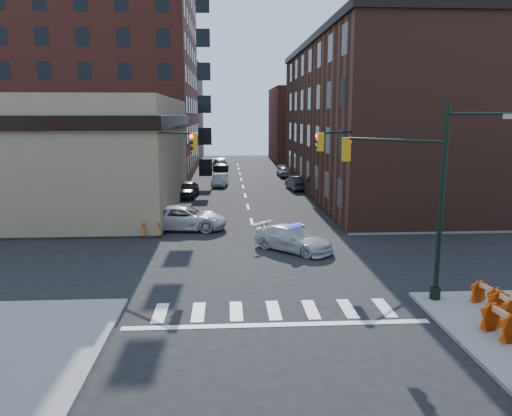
{
  "coord_description": "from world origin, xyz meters",
  "views": [
    {
      "loc": [
        -1.85,
        -25.55,
        7.72
      ],
      "look_at": [
        -0.07,
        3.74,
        2.2
      ],
      "focal_mm": 35.0,
      "sensor_mm": 36.0,
      "label": 1
    }
  ],
  "objects": [
    {
      "name": "apartment_block",
      "position": [
        -18.5,
        40.0,
        12.0
      ],
      "size": [
        25.0,
        25.0,
        24.0
      ],
      "primitive_type": "cube",
      "color": "maroon",
      "rests_on": "ground"
    },
    {
      "name": "parked_car_enear",
      "position": [
        5.5,
        25.35,
        0.73
      ],
      "size": [
        2.08,
        4.58,
        1.46
      ],
      "primitive_type": "imported",
      "rotation": [
        0.0,
        0.0,
        3.27
      ],
      "color": "black",
      "rests_on": "ground"
    },
    {
      "name": "barricade_se_d",
      "position": [
        7.53,
        -10.0,
        0.65
      ],
      "size": [
        0.87,
        1.41,
        0.99
      ],
      "primitive_type": null,
      "rotation": [
        0.0,
        0.0,
        1.74
      ],
      "color": "#E24F0A",
      "rests_on": "sidewalk_se"
    },
    {
      "name": "pedestrian_b",
      "position": [
        -9.61,
        8.56,
        1.1
      ],
      "size": [
        1.04,
        0.88,
        1.89
      ],
      "primitive_type": "imported",
      "rotation": [
        0.0,
        0.0,
        0.19
      ],
      "color": "black",
      "rests_on": "sidewalk_nw"
    },
    {
      "name": "ground",
      "position": [
        0.0,
        0.0,
        0.0
      ],
      "size": [
        140.0,
        140.0,
        0.0
      ],
      "primitive_type": "plane",
      "color": "black",
      "rests_on": "ground"
    },
    {
      "name": "parked_car_wfar",
      "position": [
        -2.5,
        28.52,
        0.67
      ],
      "size": [
        1.91,
        4.19,
        1.33
      ],
      "primitive_type": "imported",
      "rotation": [
        0.0,
        0.0,
        -0.13
      ],
      "color": "gray",
      "rests_on": "ground"
    },
    {
      "name": "commercial_row_ne",
      "position": [
        13.0,
        22.5,
        7.0
      ],
      "size": [
        14.0,
        34.0,
        14.0
      ],
      "primitive_type": "cube",
      "color": "#48271D",
      "rests_on": "ground"
    },
    {
      "name": "barrel_bank",
      "position": [
        -5.5,
        8.14,
        0.48
      ],
      "size": [
        0.68,
        0.68,
        0.95
      ],
      "primitive_type": "cylinder",
      "rotation": [
        0.0,
        0.0,
        -0.34
      ],
      "color": "red",
      "rests_on": "ground"
    },
    {
      "name": "tree_ne_near",
      "position": [
        7.5,
        26.0,
        3.49
      ],
      "size": [
        3.0,
        3.0,
        4.85
      ],
      "color": "black",
      "rests_on": "sidewalk_ne"
    },
    {
      "name": "police_car",
      "position": [
        1.98,
        2.03,
        0.71
      ],
      "size": [
        4.87,
        4.8,
        1.41
      ],
      "primitive_type": "imported",
      "rotation": [
        0.0,
        0.0,
        0.8
      ],
      "color": "silver",
      "rests_on": "ground"
    },
    {
      "name": "bank_building",
      "position": [
        -17.0,
        16.5,
        4.5
      ],
      "size": [
        22.0,
        22.0,
        9.0
      ],
      "primitive_type": "cube",
      "color": "#8E7B5D",
      "rests_on": "ground"
    },
    {
      "name": "filler_nw",
      "position": [
        -16.0,
        62.0,
        8.0
      ],
      "size": [
        20.0,
        18.0,
        16.0
      ],
      "primitive_type": "cube",
      "color": "#51443C",
      "rests_on": "ground"
    },
    {
      "name": "signal_pole_ne",
      "position": [
        5.84,
        5.35,
        4.34
      ],
      "size": [
        3.67,
        3.58,
        8.0
      ],
      "rotation": [
        0.0,
        0.0,
        -2.36
      ],
      "color": "black",
      "rests_on": "sidewalk_ne"
    },
    {
      "name": "tree_ne_far",
      "position": [
        7.5,
        34.0,
        3.49
      ],
      "size": [
        3.0,
        3.0,
        4.85
      ],
      "color": "black",
      "rests_on": "sidewalk_ne"
    },
    {
      "name": "parked_car_wnear",
      "position": [
        -5.5,
        21.34,
        0.77
      ],
      "size": [
        2.26,
        4.66,
        1.53
      ],
      "primitive_type": "imported",
      "rotation": [
        0.0,
        0.0,
        -0.1
      ],
      "color": "black",
      "rests_on": "ground"
    },
    {
      "name": "sidewalk_nw",
      "position": [
        -23.0,
        32.75,
        0.07
      ],
      "size": [
        34.0,
        54.5,
        0.15
      ],
      "primitive_type": "cube",
      "color": "gray",
      "rests_on": "ground"
    },
    {
      "name": "barricade_nw_a",
      "position": [
        -6.61,
        5.7,
        0.65
      ],
      "size": [
        1.4,
        0.84,
        0.99
      ],
      "primitive_type": null,
      "rotation": [
        0.0,
        0.0,
        0.14
      ],
      "color": "orange",
      "rests_on": "sidewalk_nw"
    },
    {
      "name": "sidewalk_ne",
      "position": [
        23.0,
        32.75,
        0.07
      ],
      "size": [
        34.0,
        54.5,
        0.15
      ],
      "primitive_type": "cube",
      "color": "gray",
      "rests_on": "ground"
    },
    {
      "name": "barrel_road",
      "position": [
        2.75,
        4.49,
        0.48
      ],
      "size": [
        0.62,
        0.62,
        0.96
      ],
      "primitive_type": "cylinder",
      "rotation": [
        0.0,
        0.0,
        0.18
      ],
      "color": "#D05309",
      "rests_on": "ground"
    },
    {
      "name": "barricade_se_a",
      "position": [
        8.5,
        -7.22,
        0.58
      ],
      "size": [
        0.84,
        1.26,
        0.87
      ],
      "primitive_type": null,
      "rotation": [
        0.0,
        0.0,
        1.82
      ],
      "color": "#DB580A",
      "rests_on": "sidewalk_se"
    },
    {
      "name": "signal_pole_se",
      "position": [
        6.04,
        -5.52,
        4.61
      ],
      "size": [
        5.4,
        5.27,
        8.0
      ],
      "rotation": [
        0.0,
        0.0,
        2.36
      ],
      "color": "black",
      "rests_on": "sidewalk_se"
    },
    {
      "name": "barricade_se_b",
      "position": [
        8.5,
        -8.58,
        0.61
      ],
      "size": [
        0.63,
        1.23,
        0.91
      ],
      "primitive_type": null,
      "rotation": [
        0.0,
        0.0,
        1.55
      ],
      "color": "orange",
      "rests_on": "sidewalk_se"
    },
    {
      "name": "pickup",
      "position": [
        -4.71,
        7.81,
        0.8
      ],
      "size": [
        6.02,
        3.24,
        1.61
      ],
      "primitive_type": "imported",
      "rotation": [
        0.0,
        0.0,
        1.47
      ],
      "color": "silver",
      "rests_on": "ground"
    },
    {
      "name": "parked_car_wdeep",
      "position": [
        -2.62,
        44.99,
        0.75
      ],
      "size": [
        2.45,
        5.28,
        1.49
      ],
      "primitive_type": "imported",
      "rotation": [
        0.0,
        0.0,
        0.07
      ],
      "color": "black",
      "rests_on": "ground"
    },
    {
      "name": "pedestrian_a",
      "position": [
        -8.25,
        9.23,
        0.94
      ],
      "size": [
        0.68,
        0.66,
        1.58
      ],
      "primitive_type": "imported",
      "rotation": [
        0.0,
        0.0,
        -0.7
      ],
      "color": "black",
      "rests_on": "sidewalk_nw"
    },
    {
      "name": "barricade_nw_b",
      "position": [
        -12.0,
        7.96,
        0.63
      ],
      "size": [
        1.35,
        0.78,
        0.97
      ],
      "primitive_type": null,
      "rotation": [
        0.0,
        0.0,
        0.11
      ],
      "color": "red",
      "rests_on": "sidewalk_nw"
    },
    {
      "name": "signal_pole_nw",
      "position": [
        -5.85,
        5.34,
        4.34
      ],
      "size": [
        3.58,
        3.67,
        8.0
      ],
      "rotation": [
        0.0,
        0.0,
        -0.79
      ],
      "color": "black",
      "rests_on": "sidewalk_nw"
    },
    {
      "name": "pedestrian_c",
      "position": [
        -10.39,
        9.47,
        0.93
      ],
      "size": [
        0.96,
        0.84,
        1.55
      ],
      "primitive_type": "imported",
      "rotation": [
        0.0,
        0.0,
        0.62
      ],
      "color": "#1E252D",
      "rests_on": "sidewalk_nw"
    },
    {
      "name": "parked_car_efar",
      "position": [
        5.5,
        36.35,
        0.67
      ],
      "size": [
        1.74,
        3.99,
        1.34
      ],
      "primitive_type": "imported",
      "rotation": [
        0.0,
        0.0,
        3.18
      ],
      "color": "gray",
      "rests_on": "ground"
    },
    {
      "name": "filler_ne",
      "position": [
        14.0,
        58.0,
        6.0
      ],
      "size": [
        16.0,
        16.0,
        12.0
      ],
      "primitive_type": "cube",
      "color": "maroon",
      "rests_on": "ground"
    }
  ]
}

